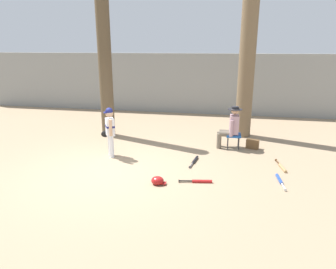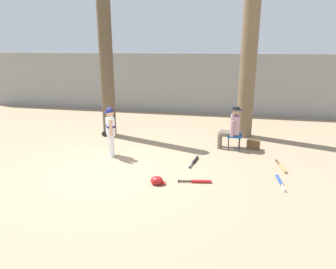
{
  "view_description": "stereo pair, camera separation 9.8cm",
  "coord_description": "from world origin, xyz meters",
  "px_view_note": "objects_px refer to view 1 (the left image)",
  "views": [
    {
      "loc": [
        2.61,
        -6.2,
        2.81
      ],
      "look_at": [
        1.21,
        0.82,
        0.75
      ],
      "focal_mm": 33.01,
      "sensor_mm": 36.0,
      "label": 1
    },
    {
      "loc": [
        2.71,
        -6.18,
        2.81
      ],
      "look_at": [
        1.21,
        0.82,
        0.75
      ],
      "focal_mm": 33.01,
      "sensor_mm": 36.0,
      "label": 2
    }
  ],
  "objects_px": {
    "tree_behind_spectator": "(247,56)",
    "bat_black_composite": "(195,160)",
    "tree_near_player": "(105,57)",
    "bat_blue_youth": "(280,180)",
    "young_ballplayer": "(110,129)",
    "handbag_beside_stool": "(252,144)",
    "seated_spectator": "(231,126)",
    "folding_stool": "(234,136)",
    "bat_red_barrel": "(199,181)",
    "bat_wood_tan": "(282,167)",
    "batting_helmet_red": "(158,181)"
  },
  "relations": [
    {
      "from": "young_ballplayer",
      "to": "seated_spectator",
      "type": "height_order",
      "value": "young_ballplayer"
    },
    {
      "from": "bat_blue_youth",
      "to": "bat_red_barrel",
      "type": "bearing_deg",
      "value": -167.0
    },
    {
      "from": "handbag_beside_stool",
      "to": "bat_red_barrel",
      "type": "xyz_separation_m",
      "value": [
        -1.25,
        -2.57,
        -0.1
      ]
    },
    {
      "from": "folding_stool",
      "to": "handbag_beside_stool",
      "type": "bearing_deg",
      "value": 4.89
    },
    {
      "from": "bat_black_composite",
      "to": "bat_wood_tan",
      "type": "bearing_deg",
      "value": -0.68
    },
    {
      "from": "bat_blue_youth",
      "to": "bat_red_barrel",
      "type": "distance_m",
      "value": 1.74
    },
    {
      "from": "bat_red_barrel",
      "to": "batting_helmet_red",
      "type": "height_order",
      "value": "batting_helmet_red"
    },
    {
      "from": "young_ballplayer",
      "to": "folding_stool",
      "type": "bearing_deg",
      "value": 22.81
    },
    {
      "from": "tree_behind_spectator",
      "to": "bat_red_barrel",
      "type": "height_order",
      "value": "tree_behind_spectator"
    },
    {
      "from": "tree_near_player",
      "to": "bat_wood_tan",
      "type": "bearing_deg",
      "value": -20.23
    },
    {
      "from": "bat_black_composite",
      "to": "handbag_beside_stool",
      "type": "bearing_deg",
      "value": 42.5
    },
    {
      "from": "bat_blue_youth",
      "to": "batting_helmet_red",
      "type": "height_order",
      "value": "batting_helmet_red"
    },
    {
      "from": "folding_stool",
      "to": "seated_spectator",
      "type": "height_order",
      "value": "seated_spectator"
    },
    {
      "from": "bat_blue_youth",
      "to": "tree_near_player",
      "type": "bearing_deg",
      "value": 151.63
    },
    {
      "from": "seated_spectator",
      "to": "tree_near_player",
      "type": "bearing_deg",
      "value": 171.94
    },
    {
      "from": "handbag_beside_stool",
      "to": "batting_helmet_red",
      "type": "relative_size",
      "value": 1.08
    },
    {
      "from": "tree_near_player",
      "to": "folding_stool",
      "type": "bearing_deg",
      "value": -7.81
    },
    {
      "from": "bat_blue_youth",
      "to": "batting_helmet_red",
      "type": "distance_m",
      "value": 2.63
    },
    {
      "from": "tree_behind_spectator",
      "to": "folding_stool",
      "type": "distance_m",
      "value": 2.54
    },
    {
      "from": "seated_spectator",
      "to": "bat_blue_youth",
      "type": "distance_m",
      "value": 2.47
    },
    {
      "from": "tree_behind_spectator",
      "to": "bat_wood_tan",
      "type": "bearing_deg",
      "value": -72.47
    },
    {
      "from": "tree_near_player",
      "to": "folding_stool",
      "type": "relative_size",
      "value": 13.36
    },
    {
      "from": "tree_near_player",
      "to": "bat_blue_youth",
      "type": "distance_m",
      "value": 6.15
    },
    {
      "from": "tree_near_player",
      "to": "tree_behind_spectator",
      "type": "relative_size",
      "value": 0.98
    },
    {
      "from": "batting_helmet_red",
      "to": "tree_near_player",
      "type": "bearing_deg",
      "value": 126.05
    },
    {
      "from": "seated_spectator",
      "to": "batting_helmet_red",
      "type": "relative_size",
      "value": 3.8
    },
    {
      "from": "seated_spectator",
      "to": "handbag_beside_stool",
      "type": "xyz_separation_m",
      "value": [
        0.64,
        0.05,
        -0.51
      ]
    },
    {
      "from": "tree_behind_spectator",
      "to": "bat_red_barrel",
      "type": "xyz_separation_m",
      "value": [
        -1.0,
        -3.87,
        -2.47
      ]
    },
    {
      "from": "bat_red_barrel",
      "to": "bat_black_composite",
      "type": "xyz_separation_m",
      "value": [
        -0.24,
        1.21,
        0.0
      ]
    },
    {
      "from": "folding_stool",
      "to": "bat_wood_tan",
      "type": "xyz_separation_m",
      "value": [
        1.14,
        -1.34,
        -0.33
      ]
    },
    {
      "from": "handbag_beside_stool",
      "to": "batting_helmet_red",
      "type": "distance_m",
      "value": 3.52
    },
    {
      "from": "bat_red_barrel",
      "to": "handbag_beside_stool",
      "type": "bearing_deg",
      "value": 64.15
    },
    {
      "from": "folding_stool",
      "to": "batting_helmet_red",
      "type": "bearing_deg",
      "value": -119.38
    },
    {
      "from": "tree_near_player",
      "to": "bat_blue_youth",
      "type": "xyz_separation_m",
      "value": [
        4.97,
        -2.68,
        -2.45
      ]
    },
    {
      "from": "batting_helmet_red",
      "to": "young_ballplayer",
      "type": "bearing_deg",
      "value": 138.1
    },
    {
      "from": "folding_stool",
      "to": "bat_blue_youth",
      "type": "height_order",
      "value": "folding_stool"
    },
    {
      "from": "seated_spectator",
      "to": "handbag_beside_stool",
      "type": "bearing_deg",
      "value": 4.48
    },
    {
      "from": "tree_behind_spectator",
      "to": "handbag_beside_stool",
      "type": "relative_size",
      "value": 16.64
    },
    {
      "from": "folding_stool",
      "to": "bat_red_barrel",
      "type": "distance_m",
      "value": 2.65
    },
    {
      "from": "tree_near_player",
      "to": "tree_behind_spectator",
      "type": "xyz_separation_m",
      "value": [
        4.27,
        0.8,
        0.03
      ]
    },
    {
      "from": "tree_behind_spectator",
      "to": "batting_helmet_red",
      "type": "height_order",
      "value": "tree_behind_spectator"
    },
    {
      "from": "bat_red_barrel",
      "to": "bat_black_composite",
      "type": "height_order",
      "value": "same"
    },
    {
      "from": "seated_spectator",
      "to": "bat_red_barrel",
      "type": "xyz_separation_m",
      "value": [
        -0.61,
        -2.52,
        -0.61
      ]
    },
    {
      "from": "young_ballplayer",
      "to": "bat_red_barrel",
      "type": "relative_size",
      "value": 1.83
    },
    {
      "from": "tree_behind_spectator",
      "to": "bat_black_composite",
      "type": "distance_m",
      "value": 3.84
    },
    {
      "from": "bat_blue_youth",
      "to": "handbag_beside_stool",
      "type": "bearing_deg",
      "value": 101.59
    },
    {
      "from": "young_ballplayer",
      "to": "batting_helmet_red",
      "type": "height_order",
      "value": "young_ballplayer"
    },
    {
      "from": "young_ballplayer",
      "to": "handbag_beside_stool",
      "type": "relative_size",
      "value": 3.84
    },
    {
      "from": "bat_red_barrel",
      "to": "bat_wood_tan",
      "type": "distance_m",
      "value": 2.2
    },
    {
      "from": "bat_blue_youth",
      "to": "bat_black_composite",
      "type": "height_order",
      "value": "same"
    }
  ]
}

